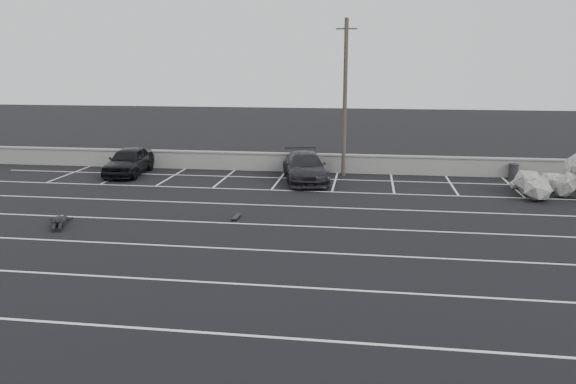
% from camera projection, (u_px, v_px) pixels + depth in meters
% --- Properties ---
extents(ground, '(120.00, 120.00, 0.00)m').
position_uv_depth(ground, '(284.00, 251.00, 18.76)').
color(ground, black).
rests_on(ground, ground).
extents(seawall, '(50.00, 0.45, 1.06)m').
position_uv_depth(seawall, '(320.00, 163.00, 32.14)').
color(seawall, gray).
rests_on(seawall, ground).
extents(stall_lines, '(36.00, 20.05, 0.01)m').
position_uv_depth(stall_lines, '(298.00, 216.00, 23.02)').
color(stall_lines, silver).
rests_on(stall_lines, ground).
extents(car_left, '(2.13, 4.65, 1.55)m').
position_uv_depth(car_left, '(129.00, 161.00, 31.37)').
color(car_left, black).
rests_on(car_left, ground).
extents(car_right, '(3.19, 5.50, 1.50)m').
position_uv_depth(car_right, '(305.00, 167.00, 29.62)').
color(car_right, black).
rests_on(car_right, ground).
extents(utility_pole, '(1.13, 0.23, 8.44)m').
position_uv_depth(utility_pole, '(345.00, 98.00, 30.34)').
color(utility_pole, '#4C4238').
rests_on(utility_pole, ground).
extents(trash_bin, '(0.63, 0.63, 0.82)m').
position_uv_depth(trash_bin, '(513.00, 171.00, 30.33)').
color(trash_bin, '#28282B').
rests_on(trash_bin, ground).
extents(riprap_pile, '(5.62, 4.62, 1.25)m').
position_uv_depth(riprap_pile, '(561.00, 184.00, 26.74)').
color(riprap_pile, '#AAA69F').
rests_on(riprap_pile, ground).
extents(person, '(2.49, 2.89, 0.45)m').
position_uv_depth(person, '(60.00, 218.00, 21.89)').
color(person, black).
rests_on(person, ground).
extents(skateboard, '(0.24, 0.76, 0.09)m').
position_uv_depth(skateboard, '(236.00, 217.00, 22.64)').
color(skateboard, black).
rests_on(skateboard, ground).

